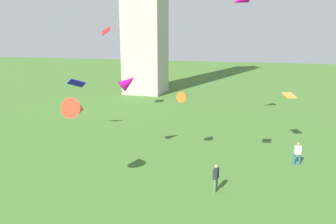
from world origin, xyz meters
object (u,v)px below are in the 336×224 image
object	(u,v)px
person_1	(216,176)
kite_flying_2	(289,95)
person_0	(298,152)
kite_flying_4	(240,0)
kite_flying_6	(77,83)
kite_flying_9	(128,82)
kite_flying_8	(184,97)
kite_flying_7	(106,31)
kite_flying_0	(77,109)

from	to	relation	value
person_1	kite_flying_2	size ratio (longest dim) A/B	1.25
person_0	kite_flying_4	xyz separation A→B (m)	(-5.54, 8.75, 12.03)
person_1	kite_flying_4	world-z (taller)	kite_flying_4
kite_flying_6	kite_flying_9	bearing A→B (deg)	-82.79
person_1	kite_flying_6	bearing A→B (deg)	-111.41
kite_flying_2	kite_flying_8	distance (m)	9.62
kite_flying_2	kite_flying_8	xyz separation A→B (m)	(-8.28, -4.88, 0.33)
kite_flying_7	kite_flying_9	bearing A→B (deg)	8.21
kite_flying_7	kite_flying_8	size ratio (longest dim) A/B	1.15
kite_flying_4	kite_flying_8	xyz separation A→B (m)	(-3.31, -9.01, -8.16)
kite_flying_7	person_0	bearing A→B (deg)	39.78
person_0	kite_flying_4	distance (m)	15.87
kite_flying_6	kite_flying_4	bearing A→B (deg)	-27.95
kite_flying_6	kite_flying_9	world-z (taller)	kite_flying_9
person_0	kite_flying_6	xyz separation A→B (m)	(-20.51, 2.79, 4.07)
kite_flying_4	kite_flying_7	bearing A→B (deg)	-127.36
kite_flying_9	kite_flying_0	bearing A→B (deg)	133.17
kite_flying_8	kite_flying_4	bearing A→B (deg)	-99.85
person_0	kite_flying_2	bearing A→B (deg)	85.96
person_1	kite_flying_7	xyz separation A→B (m)	(-15.29, 16.05, 9.16)
person_1	kite_flying_0	size ratio (longest dim) A/B	0.88
kite_flying_0	person_0	bearing A→B (deg)	-152.81
kite_flying_6	person_1	bearing A→B (deg)	-80.15
person_1	kite_flying_7	world-z (taller)	kite_flying_7
kite_flying_4	kite_flying_6	bearing A→B (deg)	-101.20
kite_flying_2	kite_flying_9	size ratio (longest dim) A/B	0.84
kite_flying_8	kite_flying_6	bearing A→B (deg)	-4.37
kite_flying_9	kite_flying_2	bearing A→B (deg)	-101.34
kite_flying_9	kite_flying_8	bearing A→B (deg)	-104.35
kite_flying_0	kite_flying_9	bearing A→B (deg)	-101.06
person_0	kite_flying_9	bearing A→B (deg)	178.67
kite_flying_2	kite_flying_8	bearing A→B (deg)	-84.32
kite_flying_8	kite_flying_9	bearing A→B (deg)	36.46
person_1	kite_flying_2	xyz separation A→B (m)	(4.78, 10.75, 3.52)
kite_flying_6	kite_flying_7	world-z (taller)	kite_flying_7
kite_flying_0	kite_flying_7	bearing A→B (deg)	-73.49
person_0	person_1	bearing A→B (deg)	-142.32
person_0	person_1	world-z (taller)	person_1
kite_flying_0	kite_flying_8	size ratio (longest dim) A/B	1.46
kite_flying_4	kite_flying_7	size ratio (longest dim) A/B	1.30
kite_flying_0	kite_flying_8	xyz separation A→B (m)	(4.67, 8.15, -0.50)
person_1	kite_flying_7	bearing A→B (deg)	-127.32
kite_flying_2	kite_flying_9	xyz separation A→B (m)	(-12.26, -6.84, 1.64)
kite_flying_2	kite_flying_4	distance (m)	10.66
person_1	kite_flying_6	xyz separation A→B (m)	(-15.15, 8.92, 4.05)
kite_flying_7	kite_flying_0	bearing A→B (deg)	-3.32
kite_flying_6	kite_flying_7	distance (m)	8.77
kite_flying_4	kite_flying_6	distance (m)	17.97
kite_flying_7	kite_flying_9	xyz separation A→B (m)	(7.82, -12.14, -3.99)
person_0	kite_flying_0	bearing A→B (deg)	-159.24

